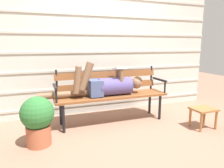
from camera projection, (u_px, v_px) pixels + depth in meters
The scene contains 6 objects.
ground_plane at pixel (113, 123), 3.33m from camera, with size 12.00×12.00×0.00m, color #936B56.
house_siding at pixel (100, 43), 3.72m from camera, with size 4.58×0.08×2.56m.
park_bench at pixel (111, 91), 3.35m from camera, with size 1.82×0.44×0.87m.
reclining_person at pixel (107, 85), 3.24m from camera, with size 1.67×0.28×0.55m.
footstool at pixel (203, 112), 3.09m from camera, with size 0.35×0.28×0.31m.
potted_plant at pixel (38, 119), 2.53m from camera, with size 0.41×0.41×0.63m.
Camera 1 is at (-1.10, -2.95, 1.25)m, focal length 32.91 mm.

